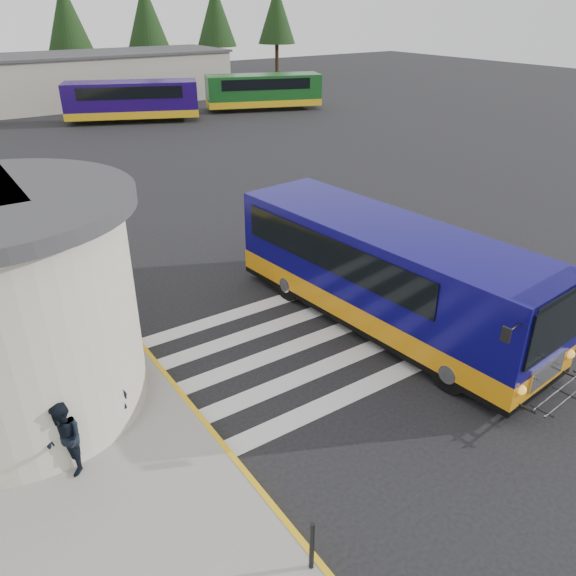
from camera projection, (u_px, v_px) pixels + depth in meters
ground at (297, 327)px, 15.86m from camera, size 140.00×140.00×0.00m
curb_strip at (109, 306)px, 16.74m from camera, size 0.12×34.00×0.16m
crosswalk at (299, 345)px, 15.01m from camera, size 8.00×5.35×0.01m
depot_building at (77, 79)px, 48.80m from camera, size 26.40×8.40×4.20m
tree_line at (48, 18)px, 52.70m from camera, size 58.40×4.40×10.00m
transit_bus at (386, 278)px, 15.48m from camera, size 4.10×10.54×2.92m
pedestrian_a at (116, 391)px, 11.64m from camera, size 0.58×0.71×1.70m
pedestrian_b at (65, 439)px, 10.44m from camera, size 0.75×0.88×1.58m
bollard at (312, 546)px, 8.75m from camera, size 0.08×0.08×0.98m
far_bus_a at (132, 99)px, 41.93m from camera, size 9.95×6.33×2.50m
far_bus_b at (263, 90)px, 46.53m from camera, size 9.72×5.74×2.42m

